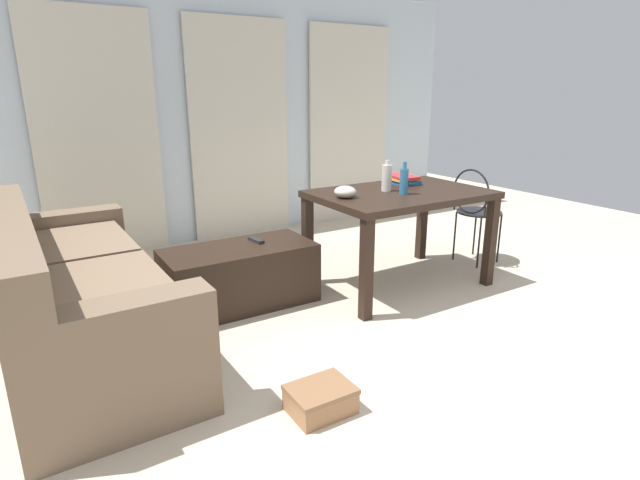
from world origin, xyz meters
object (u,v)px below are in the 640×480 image
Objects in this scene: book_stack at (403,179)px; craft_table at (400,204)px; wire_chair at (475,205)px; bowl at (345,192)px; bottle_near at (404,181)px; shoebox at (321,399)px; coffee_table at (240,276)px; bottle_far at (387,178)px; tv_remote_primary at (256,240)px; couch at (78,297)px.

craft_table is at bearing -132.37° from book_stack.
wire_chair reaches higher than bowl.
book_stack is (0.28, 0.34, -0.06)m from bottle_near.
bowl is 0.52× the size of shoebox.
coffee_table is at bearing 160.28° from bowl.
craft_table is at bearing -36.47° from bottle_far.
bowl is (-0.42, 0.13, -0.06)m from bottle_near.
tv_remote_primary is (-1.04, 0.34, -0.21)m from craft_table.
bowl is at bearing 163.08° from bottle_near.
bowl is (-1.38, -0.03, 0.26)m from wire_chair.
craft_table is 4.28× the size of book_stack.
bottle_far is 1.47× the size of tv_remote_primary.
bowl is at bearing -19.72° from coffee_table.
craft_table is 5.59× the size of bottle_far.
wire_chair reaches higher than tv_remote_primary.
craft_table is 0.90m from wire_chair.
coffee_table reaches higher than shoebox.
wire_chair is 3.64× the size of bottle_far.
bowl is at bearing -4.35° from couch.
wire_chair is at bearing -0.63° from bottle_far.
bottle_far is at bearing 179.37° from wire_chair.
craft_table is 4.26× the size of shoebox.
bowl is 0.74m from book_stack.
tv_remote_primary is (-1.26, 0.10, -0.34)m from book_stack.
bottle_far is (1.11, -0.22, 0.63)m from coffee_table.
shoebox is (-2.26, -1.14, -0.46)m from wire_chair.
tv_remote_primary is at bearing 150.65° from bowl.
coffee_table is at bearing 82.86° from shoebox.
couch is at bearing 173.14° from bottle_near.
wire_chair is (0.89, 0.05, -0.12)m from craft_table.
couch is 8.83× the size of bottle_near.
couch is 2.00× the size of coffee_table.
bottle_near reaches higher than bowl.
tv_remote_primary is at bearing 155.75° from bottle_near.
tv_remote_primary is (-0.98, 0.44, -0.40)m from bottle_near.
coffee_table is 3.47× the size of book_stack.
book_stack is at bearing 47.63° from craft_table.
book_stack is (0.31, 0.17, -0.07)m from bottle_far.
couch is 1.22m from tv_remote_primary.
wire_chair reaches higher than coffee_table.
craft_table is 8.23× the size of bowl.
shoebox is (-0.17, -1.36, -0.15)m from coffee_table.
bottle_near reaches higher than coffee_table.
bottle_far is at bearing 41.73° from shoebox.
craft_table is 1.84m from shoebox.
bottle_near reaches higher than wire_chair.
bottle_near is 1.51× the size of tv_remote_primary.
tv_remote_primary is 0.52× the size of shoebox.
shoebox is (-1.37, -1.08, -0.58)m from craft_table.
coffee_table is at bearing 166.79° from craft_table.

